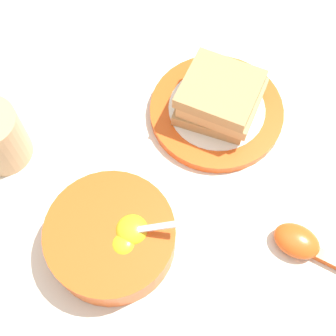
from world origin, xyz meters
The scene contains 5 objects.
ground_plane centered at (0.00, 0.00, 0.00)m, with size 3.00×3.00×0.00m, color silver.
egg_bowl centered at (-0.11, -0.08, 0.03)m, with size 0.16×0.15×0.08m.
toast_plate centered at (0.05, 0.08, 0.01)m, with size 0.18×0.18×0.02m.
toast_sandwich centered at (0.05, 0.08, 0.04)m, with size 0.14×0.13×0.05m.
soup_spoon centered at (0.12, -0.13, 0.01)m, with size 0.14×0.11×0.03m.
Camera 1 is at (-0.07, -0.26, 0.56)m, focal length 50.00 mm.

